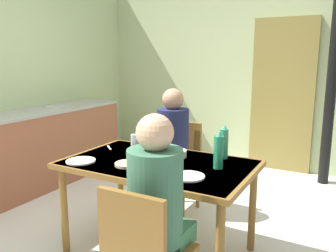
{
  "coord_description": "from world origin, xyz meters",
  "views": [
    {
      "loc": [
        1.66,
        -2.13,
        1.5
      ],
      "look_at": [
        0.39,
        0.18,
        0.98
      ],
      "focal_mm": 37.1,
      "sensor_mm": 36.0,
      "label": 1
    }
  ],
  "objects_px": {
    "person_far_diner": "(172,135)",
    "serving_bowl_center": "(176,154)",
    "kitchen_counter": "(32,150)",
    "water_bottle_green_far": "(218,151)",
    "dining_table": "(158,171)",
    "person_near_diner": "(157,193)",
    "water_bottle_green_near": "(224,143)",
    "chair_far_diner": "(179,160)"
  },
  "relations": [
    {
      "from": "person_far_diner",
      "to": "serving_bowl_center",
      "type": "bearing_deg",
      "value": 121.25
    },
    {
      "from": "kitchen_counter",
      "to": "water_bottle_green_far",
      "type": "distance_m",
      "value": 2.49
    },
    {
      "from": "dining_table",
      "to": "person_near_diner",
      "type": "distance_m",
      "value": 0.75
    },
    {
      "from": "person_far_diner",
      "to": "water_bottle_green_near",
      "type": "distance_m",
      "value": 0.7
    },
    {
      "from": "chair_far_diner",
      "to": "person_far_diner",
      "type": "distance_m",
      "value": 0.31
    },
    {
      "from": "person_far_diner",
      "to": "water_bottle_green_far",
      "type": "bearing_deg",
      "value": 139.68
    },
    {
      "from": "person_near_diner",
      "to": "water_bottle_green_near",
      "type": "relative_size",
      "value": 2.89
    },
    {
      "from": "kitchen_counter",
      "to": "person_far_diner",
      "type": "distance_m",
      "value": 1.79
    },
    {
      "from": "dining_table",
      "to": "person_near_diner",
      "type": "height_order",
      "value": "person_near_diner"
    },
    {
      "from": "dining_table",
      "to": "person_near_diner",
      "type": "xyz_separation_m",
      "value": [
        0.37,
        -0.65,
        0.13
      ]
    },
    {
      "from": "chair_far_diner",
      "to": "person_far_diner",
      "type": "relative_size",
      "value": 1.13
    },
    {
      "from": "kitchen_counter",
      "to": "serving_bowl_center",
      "type": "distance_m",
      "value": 2.07
    },
    {
      "from": "person_near_diner",
      "to": "water_bottle_green_near",
      "type": "bearing_deg",
      "value": 88.4
    },
    {
      "from": "kitchen_counter",
      "to": "chair_far_diner",
      "type": "height_order",
      "value": "kitchen_counter"
    },
    {
      "from": "kitchen_counter",
      "to": "water_bottle_green_near",
      "type": "height_order",
      "value": "water_bottle_green_near"
    },
    {
      "from": "person_near_diner",
      "to": "chair_far_diner",
      "type": "bearing_deg",
      "value": 112.65
    },
    {
      "from": "chair_far_diner",
      "to": "person_near_diner",
      "type": "relative_size",
      "value": 1.13
    },
    {
      "from": "person_near_diner",
      "to": "person_far_diner",
      "type": "height_order",
      "value": "same"
    },
    {
      "from": "water_bottle_green_far",
      "to": "person_near_diner",
      "type": "bearing_deg",
      "value": -96.27
    },
    {
      "from": "water_bottle_green_near",
      "to": "person_near_diner",
      "type": "bearing_deg",
      "value": -91.6
    },
    {
      "from": "kitchen_counter",
      "to": "water_bottle_green_far",
      "type": "bearing_deg",
      "value": -9.57
    },
    {
      "from": "person_near_diner",
      "to": "serving_bowl_center",
      "type": "bearing_deg",
      "value": 110.8
    },
    {
      "from": "water_bottle_green_far",
      "to": "water_bottle_green_near",
      "type": "bearing_deg",
      "value": 101.48
    },
    {
      "from": "kitchen_counter",
      "to": "water_bottle_green_near",
      "type": "bearing_deg",
      "value": -3.69
    },
    {
      "from": "chair_far_diner",
      "to": "water_bottle_green_far",
      "type": "relative_size",
      "value": 3.22
    },
    {
      "from": "chair_far_diner",
      "to": "dining_table",
      "type": "bearing_deg",
      "value": 106.28
    },
    {
      "from": "chair_far_diner",
      "to": "serving_bowl_center",
      "type": "distance_m",
      "value": 0.71
    },
    {
      "from": "water_bottle_green_near",
      "to": "water_bottle_green_far",
      "type": "xyz_separation_m",
      "value": [
        0.05,
        -0.26,
        0.0
      ]
    },
    {
      "from": "person_near_diner",
      "to": "person_far_diner",
      "type": "xyz_separation_m",
      "value": [
        -0.6,
        1.29,
        0.0
      ]
    },
    {
      "from": "serving_bowl_center",
      "to": "water_bottle_green_far",
      "type": "bearing_deg",
      "value": -15.59
    },
    {
      "from": "dining_table",
      "to": "person_near_diner",
      "type": "bearing_deg",
      "value": -60.37
    },
    {
      "from": "dining_table",
      "to": "chair_far_diner",
      "type": "xyz_separation_m",
      "value": [
        -0.23,
        0.78,
        -0.16
      ]
    },
    {
      "from": "chair_far_diner",
      "to": "water_bottle_green_far",
      "type": "bearing_deg",
      "value": 133.59
    },
    {
      "from": "kitchen_counter",
      "to": "water_bottle_green_far",
      "type": "height_order",
      "value": "water_bottle_green_far"
    },
    {
      "from": "serving_bowl_center",
      "to": "dining_table",
      "type": "bearing_deg",
      "value": -105.95
    },
    {
      "from": "water_bottle_green_far",
      "to": "serving_bowl_center",
      "type": "xyz_separation_m",
      "value": [
        -0.39,
        0.11,
        -0.1
      ]
    },
    {
      "from": "chair_far_diner",
      "to": "person_near_diner",
      "type": "distance_m",
      "value": 1.58
    },
    {
      "from": "water_bottle_green_near",
      "to": "water_bottle_green_far",
      "type": "relative_size",
      "value": 0.99
    },
    {
      "from": "dining_table",
      "to": "water_bottle_green_near",
      "type": "relative_size",
      "value": 5.28
    },
    {
      "from": "kitchen_counter",
      "to": "water_bottle_green_near",
      "type": "distance_m",
      "value": 2.41
    },
    {
      "from": "serving_bowl_center",
      "to": "person_far_diner",
      "type": "bearing_deg",
      "value": 121.25
    },
    {
      "from": "person_near_diner",
      "to": "water_bottle_green_far",
      "type": "height_order",
      "value": "person_near_diner"
    }
  ]
}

